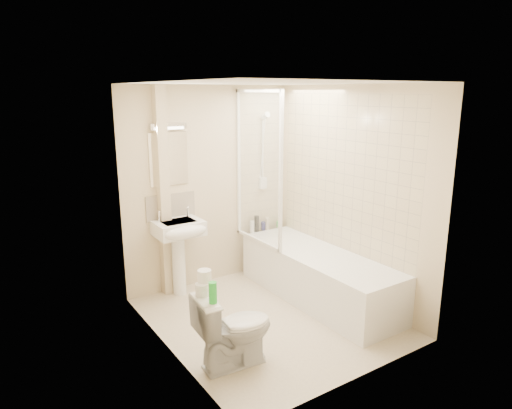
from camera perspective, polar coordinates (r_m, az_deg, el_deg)
floor at (r=4.95m, az=1.54°, el=-14.04°), size 2.50×2.50×0.00m
wall_back at (r=5.56m, az=-5.79°, el=2.22°), size 2.20×0.02×2.40m
wall_left at (r=4.00m, az=-11.36°, el=-2.61°), size 0.02×2.50×2.40m
wall_right at (r=5.21m, az=11.60°, el=1.21°), size 0.02×2.50×2.40m
ceiling at (r=4.37m, az=1.76°, el=14.96°), size 2.20×2.50×0.02m
tile_back at (r=5.89m, az=0.70°, el=5.18°), size 0.70×0.01×1.75m
tile_right at (r=5.21m, az=10.97°, el=3.78°), size 0.01×2.10×1.75m
pipe_boxing at (r=5.25m, az=-11.48°, el=1.32°), size 0.12×0.12×2.40m
splashback at (r=5.37m, az=-10.61°, el=-0.22°), size 0.60×0.02×0.30m
mirror at (r=5.26m, az=-10.87°, el=5.59°), size 0.46×0.01×0.60m
strip_light at (r=5.20m, az=-10.95°, el=9.59°), size 0.42×0.07×0.07m
bathtub at (r=5.31m, az=7.76°, el=-8.70°), size 0.70×2.10×0.55m
shower_screen at (r=5.33m, az=0.24°, el=4.52°), size 0.04×0.92×1.80m
shower_fixture at (r=5.83m, az=0.94°, el=6.29°), size 0.10×0.16×0.99m
pedestal_sink at (r=5.25m, az=-9.48°, el=-4.03°), size 0.53×0.49×1.02m
bottle_white_a at (r=5.89m, az=-0.50°, el=-2.79°), size 0.06×0.06×0.15m
bottle_black_b at (r=5.92m, az=0.08°, el=-2.42°), size 0.06×0.06×0.21m
bottle_blue at (r=5.99m, az=0.90°, el=-2.71°), size 0.06×0.06×0.11m
bottle_cream at (r=6.02m, az=1.42°, el=-2.40°), size 0.05×0.05×0.16m
bottle_green at (r=6.13m, az=2.87°, el=-2.46°), size 0.06×0.06×0.08m
toilet at (r=4.06m, az=-2.76°, el=-15.20°), size 0.49×0.74×0.69m
toilet_roll_lower at (r=3.84m, az=-6.76°, el=-10.51°), size 0.11×0.11×0.11m
toilet_roll_upper at (r=3.84m, az=-6.46°, el=-8.84°), size 0.11×0.11×0.10m
green_bottle at (r=3.69m, az=-5.42°, el=-10.91°), size 0.07×0.07×0.18m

